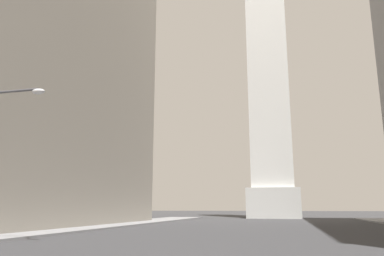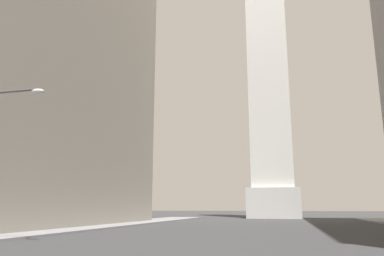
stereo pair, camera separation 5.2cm
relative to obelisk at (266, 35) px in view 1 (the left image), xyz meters
The scene contains 2 objects.
sidewalk_left 51.58m from the obelisk, 109.36° to the right, with size 5.00×73.09×0.15m, color gray.
obelisk is the anchor object (origin of this frame).
Camera 1 is at (1.89, -0.68, 1.59)m, focal length 35.00 mm.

